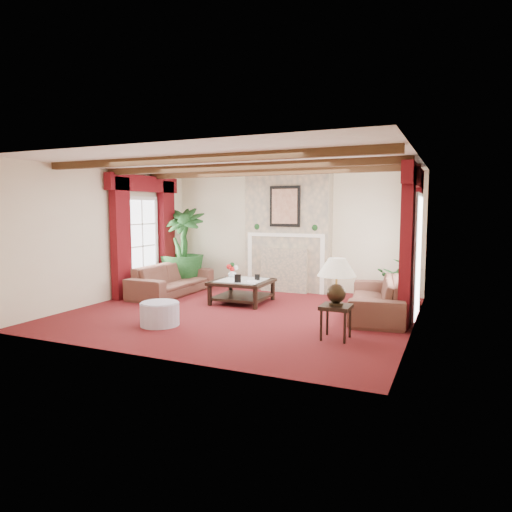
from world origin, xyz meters
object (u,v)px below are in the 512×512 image
at_px(sofa_right, 377,291).
at_px(ottoman, 160,314).
at_px(sofa_left, 172,274).
at_px(coffee_table, 242,291).
at_px(side_table, 336,322).
at_px(potted_palm, 183,265).

xyz_separation_m(sofa_right, ottoman, (-3.13, -2.14, -0.26)).
distance_m(sofa_right, ottoman, 3.80).
distance_m(sofa_left, coffee_table, 1.85).
bearing_deg(side_table, sofa_left, 154.46).
bearing_deg(side_table, potted_palm, 147.14).
xyz_separation_m(sofa_right, side_table, (-0.30, -1.76, -0.19)).
distance_m(sofa_right, coffee_table, 2.69).
height_order(sofa_right, side_table, sofa_right).
distance_m(potted_palm, side_table, 5.36).
bearing_deg(side_table, sofa_right, 80.26).
distance_m(sofa_left, sofa_right, 4.51).
bearing_deg(ottoman, side_table, 7.57).
relative_size(side_table, ottoman, 0.79).
distance_m(sofa_left, ottoman, 2.76).
height_order(potted_palm, side_table, potted_palm).
bearing_deg(sofa_right, sofa_left, -101.75).
height_order(sofa_right, coffee_table, sofa_right).
relative_size(sofa_right, ottoman, 3.71).
relative_size(coffee_table, side_table, 2.20).
xyz_separation_m(side_table, ottoman, (-2.83, -0.38, -0.07)).
relative_size(potted_palm, coffee_table, 1.87).
relative_size(sofa_left, sofa_right, 0.97).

